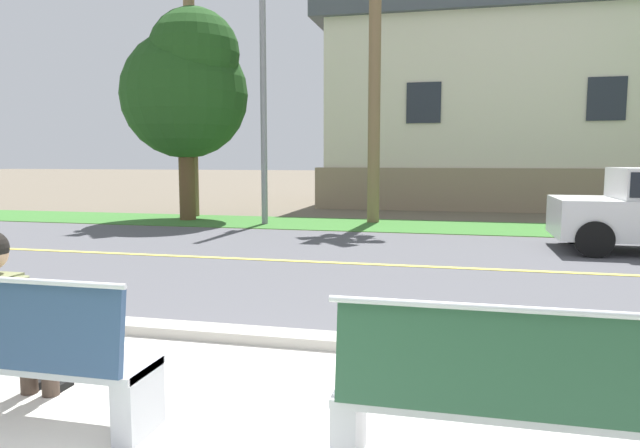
% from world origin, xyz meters
% --- Properties ---
extents(ground_plane, '(140.00, 140.00, 0.00)m').
position_xyz_m(ground_plane, '(0.00, 8.00, 0.00)').
color(ground_plane, '#665B4C').
extents(curb_edge, '(44.00, 0.30, 0.11)m').
position_xyz_m(curb_edge, '(0.00, 2.35, 0.06)').
color(curb_edge, '#ADA89E').
rests_on(curb_edge, ground_plane).
extents(street_asphalt, '(52.00, 8.00, 0.01)m').
position_xyz_m(street_asphalt, '(0.00, 6.50, 0.00)').
color(street_asphalt, '#515156').
rests_on(street_asphalt, ground_plane).
extents(road_centre_line, '(48.00, 0.14, 0.01)m').
position_xyz_m(road_centre_line, '(0.00, 6.50, 0.01)').
color(road_centre_line, '#E0CC4C').
rests_on(road_centre_line, ground_plane).
extents(far_verge_grass, '(48.00, 2.80, 0.02)m').
position_xyz_m(far_verge_grass, '(0.00, 11.98, 0.01)').
color(far_verge_grass, '#38702D').
rests_on(far_verge_grass, ground_plane).
extents(bench_left, '(1.89, 0.48, 1.01)m').
position_xyz_m(bench_left, '(-1.53, 0.37, 0.46)').
color(bench_left, silver).
rests_on(bench_left, ground_plane).
extents(bench_right, '(1.89, 0.48, 1.01)m').
position_xyz_m(bench_right, '(1.53, 0.37, 0.46)').
color(bench_right, silver).
rests_on(bench_right, ground_plane).
extents(seated_person_olive, '(0.52, 0.68, 1.25)m').
position_xyz_m(seated_person_olive, '(-1.69, 0.55, 0.68)').
color(seated_person_olive, '#47382D').
rests_on(seated_person_olive, ground_plane).
extents(streetlamp, '(0.24, 2.10, 7.95)m').
position_xyz_m(streetlamp, '(-3.64, 11.76, 4.49)').
color(streetlamp, gray).
rests_on(streetlamp, ground_plane).
extents(shade_tree_far_left, '(3.42, 3.42, 5.65)m').
position_xyz_m(shade_tree_far_left, '(-5.94, 11.98, 3.67)').
color(shade_tree_far_left, brown).
rests_on(shade_tree_far_left, ground_plane).
extents(garden_wall, '(13.00, 0.36, 1.40)m').
position_xyz_m(garden_wall, '(3.02, 16.56, 0.70)').
color(garden_wall, gray).
rests_on(garden_wall, ground_plane).
extents(house_across_street, '(13.04, 6.91, 6.95)m').
position_xyz_m(house_across_street, '(2.82, 19.76, 3.52)').
color(house_across_street, beige).
rests_on(house_across_street, ground_plane).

